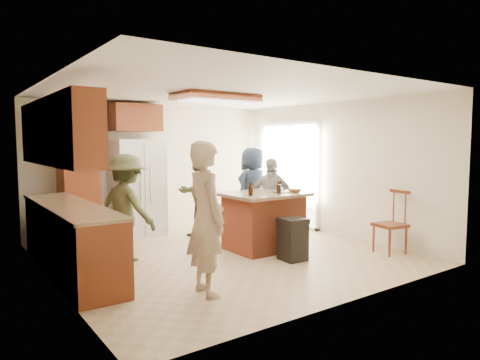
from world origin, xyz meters
TOP-DOWN VIEW (x-y plane):
  - room_shell at (4.37, 1.64)m, footprint 8.00×5.20m
  - person_front_left at (-1.14, -1.38)m, footprint 0.53×0.69m
  - person_behind_left at (0.35, 1.41)m, footprint 0.85×0.59m
  - person_behind_right at (1.41, 1.11)m, footprint 0.91×0.70m
  - person_side_right at (1.20, 0.30)m, footprint 0.83×0.97m
  - person_counter at (-1.37, 0.49)m, footprint 0.83×1.12m
  - left_cabinetry at (-2.24, 0.40)m, footprint 0.64×3.00m
  - back_wall_units at (-1.33, 2.20)m, footprint 1.80×0.60m
  - refrigerator at (-0.55, 2.12)m, footprint 0.90×0.76m
  - kitchen_island at (0.69, -0.13)m, footprint 1.28×1.03m
  - island_items at (0.92, -0.23)m, footprint 1.03×0.62m
  - trash_bin at (0.63, -0.90)m, footprint 0.39×0.39m
  - spindle_chair at (2.16, -1.50)m, footprint 0.48×0.48m

SIDE VIEW (x-z plane):
  - trash_bin at x=0.63m, z-range 0.00..0.63m
  - spindle_chair at x=2.16m, z-range -0.04..0.95m
  - kitchen_island at x=0.69m, z-range 0.01..0.94m
  - person_side_right at x=1.20m, z-range 0.00..1.47m
  - person_counter at x=-1.37m, z-range 0.00..1.57m
  - person_behind_left at x=0.35m, z-range 0.00..1.64m
  - person_behind_right at x=1.41m, z-range 0.00..1.65m
  - room_shell at x=4.37m, z-range -1.63..3.37m
  - person_front_left at x=-1.14m, z-range 0.00..1.76m
  - refrigerator at x=-0.55m, z-range 0.00..1.80m
  - left_cabinetry at x=-2.24m, z-range -0.19..2.11m
  - island_items at x=0.92m, z-range 0.89..1.04m
  - back_wall_units at x=-1.33m, z-range 0.15..2.60m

